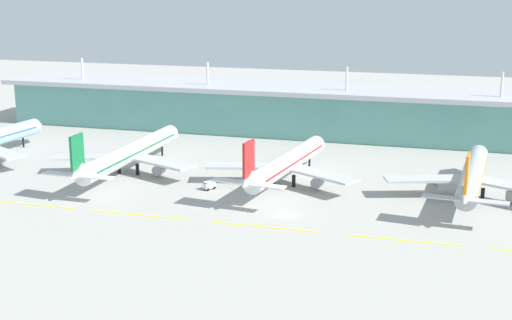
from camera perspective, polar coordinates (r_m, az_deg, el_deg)
The scene contains 10 objects.
ground_plane at distance 188.80m, azimuth 2.49°, elevation -4.40°, with size 600.00×600.00×0.00m, color #A8A59E.
terminal_building at distance 283.14m, azimuth 7.32°, elevation 3.83°, with size 288.00×34.00×27.91m.
airliner_near_middle at distance 230.65m, azimuth -10.01°, elevation 0.53°, with size 48.79×71.19×18.90m.
airliner_center at distance 214.79m, azimuth 2.38°, elevation -0.29°, with size 48.33×63.14×18.90m.
airliner_far_middle at distance 210.20m, azimuth 16.84°, elevation -1.23°, with size 48.66×62.83×18.90m.
taxiway_stripe_west at distance 207.17m, azimuth -17.74°, elevation -3.38°, with size 28.00×0.70×0.04m, color yellow.
taxiway_stripe_mid_west at distance 190.92m, azimuth -9.17°, elevation -4.35°, with size 28.00×0.70×0.04m, color yellow.
taxiway_stripe_centre at distance 179.71m, azimuth 0.76°, elevation -5.36°, with size 28.00×0.70×0.04m, color yellow.
taxiway_stripe_mid_east at distance 174.50m, azimuth 11.66°, elevation -6.28°, with size 28.00×0.70×0.04m, color yellow.
baggage_cart at distance 211.06m, azimuth -3.74°, elevation -2.03°, with size 3.38×4.02×2.48m.
Camera 1 is at (41.12, -174.09, 60.39)m, focal length 50.26 mm.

